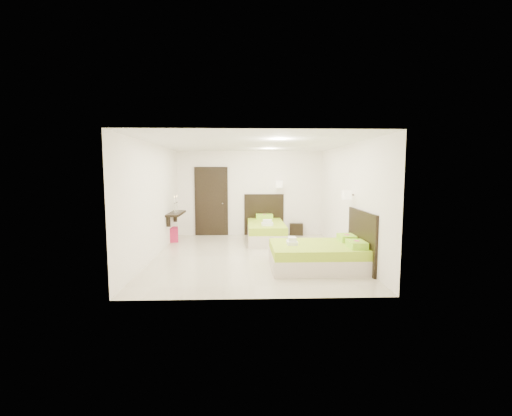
{
  "coord_description": "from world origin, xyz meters",
  "views": [
    {
      "loc": [
        -0.18,
        -7.88,
        1.96
      ],
      "look_at": [
        0.1,
        0.3,
        1.1
      ],
      "focal_mm": 24.0,
      "sensor_mm": 36.0,
      "label": 1
    }
  ],
  "objects_px": {
    "ottoman": "(171,235)",
    "nightstand": "(296,229)",
    "bed_double": "(321,254)",
    "bed_single": "(266,230)"
  },
  "relations": [
    {
      "from": "nightstand",
      "to": "ottoman",
      "type": "relative_size",
      "value": 1.04
    },
    {
      "from": "bed_double",
      "to": "nightstand",
      "type": "bearing_deg",
      "value": 88.98
    },
    {
      "from": "nightstand",
      "to": "ottoman",
      "type": "distance_m",
      "value": 3.84
    },
    {
      "from": "bed_single",
      "to": "bed_double",
      "type": "height_order",
      "value": "bed_single"
    },
    {
      "from": "bed_double",
      "to": "nightstand",
      "type": "height_order",
      "value": "bed_double"
    },
    {
      "from": "ottoman",
      "to": "nightstand",
      "type": "bearing_deg",
      "value": 14.65
    },
    {
      "from": "bed_single",
      "to": "ottoman",
      "type": "xyz_separation_m",
      "value": [
        -2.7,
        -0.06,
        -0.11
      ]
    },
    {
      "from": "bed_double",
      "to": "ottoman",
      "type": "xyz_separation_m",
      "value": [
        -3.65,
        2.8,
        -0.08
      ]
    },
    {
      "from": "bed_double",
      "to": "ottoman",
      "type": "relative_size",
      "value": 4.75
    },
    {
      "from": "nightstand",
      "to": "ottoman",
      "type": "xyz_separation_m",
      "value": [
        -3.72,
        -0.97,
        0.01
      ]
    }
  ]
}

